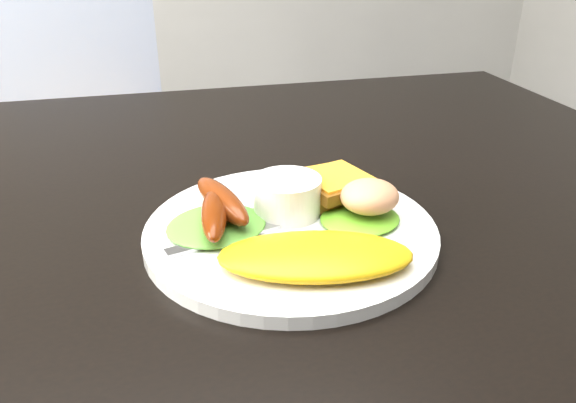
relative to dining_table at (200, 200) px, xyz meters
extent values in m
cube|color=black|center=(0.00, 0.00, 0.00)|extent=(1.20, 0.80, 0.04)
cube|color=#A17A57|center=(-0.23, 0.91, -0.28)|extent=(0.49, 0.49, 0.05)
imported|color=navy|center=(0.20, 0.46, 0.11)|extent=(0.70, 0.56, 1.69)
cylinder|color=white|center=(0.07, -0.14, 0.03)|extent=(0.27, 0.27, 0.01)
ellipsoid|color=#3E8224|center=(0.00, -0.13, 0.04)|extent=(0.11, 0.10, 0.01)
ellipsoid|color=#58A31C|center=(0.13, -0.15, 0.04)|extent=(0.08, 0.08, 0.01)
ellipsoid|color=yellow|center=(0.07, -0.21, 0.04)|extent=(0.17, 0.11, 0.02)
ellipsoid|color=#713A0B|center=(0.00, -0.14, 0.05)|extent=(0.04, 0.10, 0.02)
ellipsoid|color=#722E09|center=(0.01, -0.11, 0.05)|extent=(0.05, 0.11, 0.03)
cylinder|color=white|center=(0.07, -0.11, 0.05)|extent=(0.07, 0.07, 0.04)
cube|color=#935D16|center=(0.11, -0.09, 0.04)|extent=(0.10, 0.10, 0.01)
cube|color=brown|center=(0.13, -0.10, 0.05)|extent=(0.08, 0.08, 0.01)
ellipsoid|color=beige|center=(0.14, -0.14, 0.06)|extent=(0.07, 0.06, 0.03)
cube|color=#ADAFB7|center=(0.03, -0.14, 0.03)|extent=(0.15, 0.05, 0.00)
camera|label=1|loc=(-0.04, -0.58, 0.28)|focal=35.00mm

